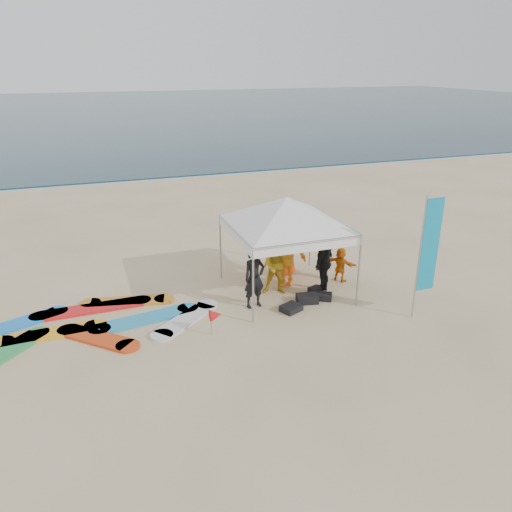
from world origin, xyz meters
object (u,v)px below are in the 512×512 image
at_px(canopy_tent, 287,198).
at_px(surfboard_spread, 91,323).
at_px(person_yellow, 278,265).
at_px(marker_pennant, 216,315).
at_px(person_orange_a, 286,253).
at_px(person_orange_b, 284,245).
at_px(person_black_a, 254,278).
at_px(feather_flag, 429,247).
at_px(person_seated, 341,264).
at_px(person_black_b, 324,262).

xyz_separation_m(canopy_tent, surfboard_spread, (-5.16, -0.21, -2.61)).
bearing_deg(person_yellow, marker_pennant, -122.48).
height_order(person_orange_a, marker_pennant, person_orange_a).
height_order(person_orange_b, surfboard_spread, person_orange_b).
height_order(person_orange_a, surfboard_spread, person_orange_a).
relative_size(person_black_a, feather_flag, 0.51).
bearing_deg(person_seated, person_orange_a, 48.77).
height_order(person_black_a, person_seated, person_black_a).
height_order(person_black_b, surfboard_spread, person_black_b).
distance_m(person_yellow, person_seated, 2.06).
relative_size(person_orange_b, person_seated, 1.84).
bearing_deg(person_black_b, canopy_tent, -65.77).
relative_size(person_orange_a, canopy_tent, 0.48).
distance_m(person_black_b, person_seated, 1.02).
distance_m(person_seated, marker_pennant, 4.53).
bearing_deg(feather_flag, person_black_a, 153.67).
height_order(person_orange_b, feather_flag, feather_flag).
height_order(person_seated, surfboard_spread, person_seated).
bearing_deg(feather_flag, person_black_b, 129.03).
xyz_separation_m(person_yellow, surfboard_spread, (-4.90, -0.12, -0.81)).
height_order(person_yellow, person_black_b, person_black_b).
bearing_deg(person_orange_a, person_seated, 171.50).
bearing_deg(person_orange_b, surfboard_spread, 1.27).
bearing_deg(feather_flag, surfboard_spread, 163.79).
height_order(feather_flag, marker_pennant, feather_flag).
height_order(person_black_a, person_orange_a, person_orange_a).
xyz_separation_m(person_orange_b, surfboard_spread, (-5.55, -1.24, -0.89)).
bearing_deg(person_orange_a, feather_flag, 131.81).
bearing_deg(surfboard_spread, person_black_b, -1.86).
bearing_deg(person_black_a, surfboard_spread, 163.79).
distance_m(person_orange_a, feather_flag, 3.84).
xyz_separation_m(person_yellow, person_seated, (2.02, 0.17, -0.34)).
relative_size(person_yellow, marker_pennant, 2.64).
bearing_deg(marker_pennant, person_black_a, 38.57).
height_order(person_yellow, person_seated, person_yellow).
relative_size(person_yellow, surfboard_spread, 0.29).
height_order(person_black_a, surfboard_spread, person_black_a).
bearing_deg(person_orange_a, person_orange_b, -108.09).
bearing_deg(person_yellow, person_black_b, 6.47).
xyz_separation_m(person_black_b, marker_pennant, (-3.37, -1.26, -0.39)).
distance_m(feather_flag, marker_pennant, 5.28).
relative_size(person_black_b, person_seated, 1.77).
bearing_deg(person_orange_b, person_yellow, 48.39).
bearing_deg(surfboard_spread, marker_pennant, -27.98).
distance_m(person_yellow, person_black_b, 1.26).
bearing_deg(person_orange_a, canopy_tent, 65.74).
distance_m(canopy_tent, marker_pennant, 3.65).
xyz_separation_m(person_black_a, feather_flag, (3.74, -1.85, 1.03)).
bearing_deg(canopy_tent, feather_flag, -43.34).
relative_size(person_black_a, person_orange_b, 0.86).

